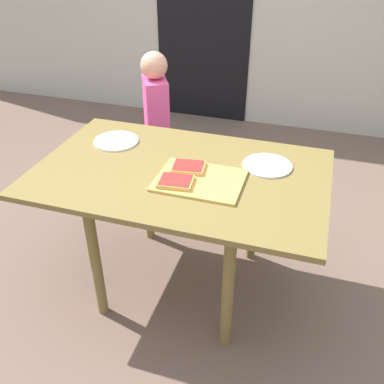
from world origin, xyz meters
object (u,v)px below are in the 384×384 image
Objects in this scene: plate_white_right at (267,165)px; plate_white_left at (116,141)px; pizza_slice_far_left at (188,167)px; child_left at (157,122)px; pizza_slice_near_left at (176,181)px; dining_table at (181,185)px; cutting_board at (200,180)px.

plate_white_left is (-0.82, 0.02, 0.00)m from plate_white_right.
pizza_slice_far_left is 0.88m from child_left.
pizza_slice_near_left reaches higher than plate_white_right.
cutting_board is at bearing -29.37° from dining_table.
child_left is (-0.46, 0.73, -0.14)m from pizza_slice_far_left.
plate_white_left is at bearing 178.55° from plate_white_right.
plate_white_left is (-0.43, 0.19, 0.09)m from dining_table.
pizza_slice_near_left is at bearing -144.39° from cutting_board.
child_left is at bearing 123.47° from cutting_board.
pizza_slice_near_left reaches higher than cutting_board.
plate_white_right is at bearing -35.56° from child_left.
dining_table is at bearing -23.68° from plate_white_left.
cutting_board is 0.36m from plate_white_right.
dining_table is 8.19× the size of pizza_slice_far_left.
plate_white_left is at bearing 158.93° from pizza_slice_far_left.
cutting_board reaches higher than plate_white_left.
cutting_board is 0.37× the size of child_left.
pizza_slice_far_left reaches higher than cutting_board.
child_left is (-0.53, 0.81, -0.12)m from cutting_board.
cutting_board is 1.65× the size of plate_white_right.
pizza_slice_near_left and pizza_slice_far_left have the same top height.
cutting_board is (0.12, -0.06, 0.09)m from dining_table.
cutting_board is 2.36× the size of pizza_slice_near_left.
pizza_slice_near_left is 0.55m from plate_white_left.
pizza_slice_near_left is 0.70× the size of plate_white_right.
plate_white_right is 0.82m from plate_white_left.
dining_table is at bearing 99.71° from pizza_slice_near_left.
pizza_slice_near_left is 0.14m from pizza_slice_far_left.
dining_table is 5.80× the size of plate_white_left.
pizza_slice_far_left is at bearing -155.76° from plate_white_right.
child_left reaches higher than dining_table.
child_left is at bearing 144.44° from plate_white_right.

